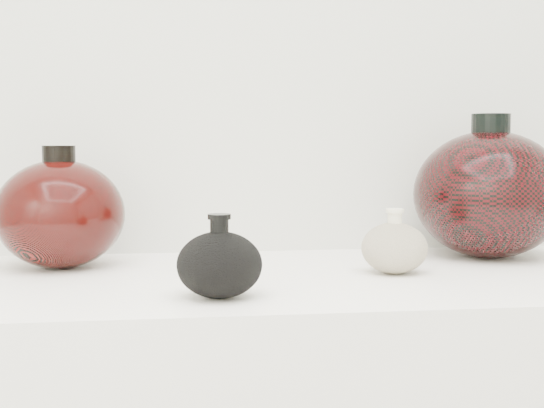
{
  "coord_description": "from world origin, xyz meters",
  "views": [
    {
      "loc": [
        -0.13,
        -0.12,
        1.09
      ],
      "look_at": [
        0.02,
        0.92,
        1.01
      ],
      "focal_mm": 50.0,
      "sensor_mm": 36.0,
      "label": 1
    }
  ],
  "objects": [
    {
      "name": "right_round_pot",
      "position": [
        0.4,
        1.07,
        1.01
      ],
      "size": [
        0.27,
        0.27,
        0.24
      ],
      "color": "black",
      "rests_on": "display_counter"
    },
    {
      "name": "left_round_pot",
      "position": [
        -0.29,
        1.06,
        0.98
      ],
      "size": [
        0.25,
        0.25,
        0.19
      ],
      "color": "black",
      "rests_on": "display_counter"
    },
    {
      "name": "cream_gourd_vase",
      "position": [
        0.2,
        0.94,
        0.94
      ],
      "size": [
        0.11,
        0.11,
        0.1
      ],
      "color": "#BEAE95",
      "rests_on": "display_counter"
    },
    {
      "name": "black_gourd_vase",
      "position": [
        -0.07,
        0.8,
        0.94
      ],
      "size": [
        0.11,
        0.11,
        0.1
      ],
      "color": "black",
      "rests_on": "display_counter"
    }
  ]
}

